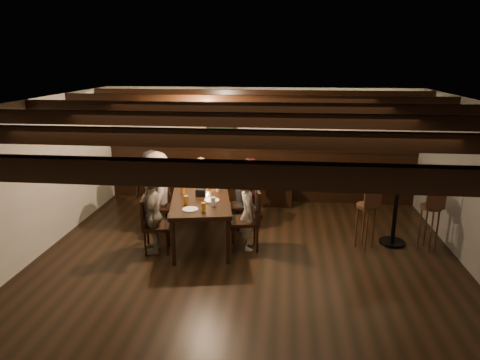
# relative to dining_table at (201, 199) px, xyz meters

# --- Properties ---
(room) EXTENTS (7.00, 7.00, 7.00)m
(room) POSITION_rel_dining_table_xyz_m (0.57, 0.92, 0.36)
(room) COLOR black
(room) RESTS_ON ground
(dining_table) EXTENTS (1.30, 2.20, 0.77)m
(dining_table) POSITION_rel_dining_table_xyz_m (0.00, 0.00, 0.00)
(dining_table) COLOR black
(dining_table) RESTS_ON floor
(chair_left_near) EXTENTS (0.46, 0.46, 0.86)m
(chair_left_near) POSITION_rel_dining_table_xyz_m (-0.79, 0.31, -0.45)
(chair_left_near) COLOR black
(chair_left_near) RESTS_ON floor
(chair_left_far) EXTENTS (0.48, 0.48, 0.90)m
(chair_left_far) POSITION_rel_dining_table_xyz_m (-0.62, -0.58, -0.44)
(chair_left_far) COLOR black
(chair_left_far) RESTS_ON floor
(chair_right_near) EXTENTS (0.46, 0.46, 0.86)m
(chair_right_near) POSITION_rel_dining_table_xyz_m (0.62, 0.58, -0.45)
(chair_right_near) COLOR black
(chair_right_near) RESTS_ON floor
(chair_right_far) EXTENTS (0.53, 0.53, 0.99)m
(chair_right_far) POSITION_rel_dining_table_xyz_m (0.79, -0.31, -0.41)
(chair_right_far) COLOR black
(chair_right_far) RESTS_ON floor
(person_bench_left) EXTENTS (0.74, 0.55, 1.36)m
(person_bench_left) POSITION_rel_dining_table_xyz_m (-1.05, 0.72, -0.03)
(person_bench_left) COLOR #252628
(person_bench_left) RESTS_ON floor
(person_bench_centre) EXTENTS (0.48, 0.36, 1.19)m
(person_bench_centre) POSITION_rel_dining_table_xyz_m (-0.20, 1.03, -0.12)
(person_bench_centre) COLOR #A19880
(person_bench_centre) RESTS_ON floor
(person_bench_right) EXTENTS (0.65, 0.55, 1.19)m
(person_bench_right) POSITION_rel_dining_table_xyz_m (0.72, 1.05, -0.12)
(person_bench_right) COLOR #5B1F25
(person_bench_right) RESTS_ON floor
(person_left_near) EXTENTS (0.69, 1.00, 1.42)m
(person_left_near) POSITION_rel_dining_table_xyz_m (-0.82, 0.30, 0.00)
(person_left_near) COLOR gray
(person_left_near) RESTS_ON floor
(person_left_far) EXTENTS (0.43, 0.77, 1.24)m
(person_left_far) POSITION_rel_dining_table_xyz_m (-0.65, -0.58, -0.09)
(person_left_far) COLOR gray
(person_left_far) RESTS_ON floor
(person_right_near) EXTENTS (0.48, 0.63, 1.18)m
(person_right_near) POSITION_rel_dining_table_xyz_m (0.65, 0.58, -0.12)
(person_right_near) COLOR #242426
(person_right_near) RESTS_ON floor
(person_right_far) EXTENTS (0.36, 0.48, 1.19)m
(person_right_far) POSITION_rel_dining_table_xyz_m (0.82, -0.30, -0.12)
(person_right_far) COLOR #A49D8B
(person_right_far) RESTS_ON floor
(pint_a) EXTENTS (0.07, 0.07, 0.14)m
(pint_a) POSITION_rel_dining_table_xyz_m (-0.41, 0.64, 0.13)
(pint_a) COLOR #BF7219
(pint_a) RESTS_ON dining_table
(pint_b) EXTENTS (0.07, 0.07, 0.14)m
(pint_b) POSITION_rel_dining_table_xyz_m (0.12, 0.69, 0.13)
(pint_b) COLOR #BF7219
(pint_b) RESTS_ON dining_table
(pint_c) EXTENTS (0.07, 0.07, 0.14)m
(pint_c) POSITION_rel_dining_table_xyz_m (-0.31, 0.04, 0.13)
(pint_c) COLOR #BF7219
(pint_c) RESTS_ON dining_table
(pint_d) EXTENTS (0.07, 0.07, 0.14)m
(pint_d) POSITION_rel_dining_table_xyz_m (0.26, 0.25, 0.13)
(pint_d) COLOR silver
(pint_d) RESTS_ON dining_table
(pint_e) EXTENTS (0.07, 0.07, 0.14)m
(pint_e) POSITION_rel_dining_table_xyz_m (-0.13, -0.48, 0.13)
(pint_e) COLOR #BF7219
(pint_e) RESTS_ON dining_table
(pint_f) EXTENTS (0.07, 0.07, 0.14)m
(pint_f) POSITION_rel_dining_table_xyz_m (0.30, -0.50, 0.13)
(pint_f) COLOR silver
(pint_f) RESTS_ON dining_table
(pint_g) EXTENTS (0.07, 0.07, 0.14)m
(pint_g) POSITION_rel_dining_table_xyz_m (0.20, -0.78, 0.13)
(pint_g) COLOR #BF7219
(pint_g) RESTS_ON dining_table
(plate_near) EXTENTS (0.24, 0.24, 0.01)m
(plate_near) POSITION_rel_dining_table_xyz_m (-0.02, -0.72, 0.07)
(plate_near) COLOR white
(plate_near) RESTS_ON dining_table
(plate_far) EXTENTS (0.24, 0.24, 0.01)m
(plate_far) POSITION_rel_dining_table_xyz_m (0.23, -0.26, 0.07)
(plate_far) COLOR white
(plate_far) RESTS_ON dining_table
(condiment_caddy) EXTENTS (0.15, 0.10, 0.12)m
(condiment_caddy) POSITION_rel_dining_table_xyz_m (0.01, -0.05, 0.12)
(condiment_caddy) COLOR black
(condiment_caddy) RESTS_ON dining_table
(candle) EXTENTS (0.05, 0.05, 0.05)m
(candle) POSITION_rel_dining_table_xyz_m (0.06, 0.32, 0.09)
(candle) COLOR beige
(candle) RESTS_ON dining_table
(high_top_table) EXTENTS (0.58, 0.58, 1.03)m
(high_top_table) POSITION_rel_dining_table_xyz_m (3.20, 0.12, -0.03)
(high_top_table) COLOR black
(high_top_table) RESTS_ON floor
(bar_stool_left) EXTENTS (0.36, 0.37, 1.04)m
(bar_stool_left) POSITION_rel_dining_table_xyz_m (2.70, -0.08, -0.32)
(bar_stool_left) COLOR #321D10
(bar_stool_left) RESTS_ON floor
(bar_stool_right) EXTENTS (0.33, 0.34, 1.04)m
(bar_stool_right) POSITION_rel_dining_table_xyz_m (3.70, -0.03, -0.32)
(bar_stool_right) COLOR #321D10
(bar_stool_right) RESTS_ON floor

